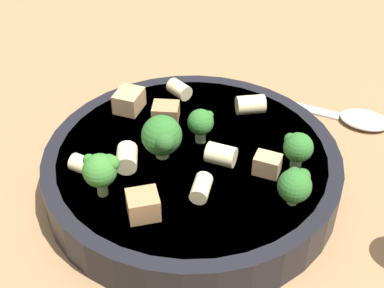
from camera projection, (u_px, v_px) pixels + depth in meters
ground_plane at (192, 186)px, 0.48m from camera, size 2.00×2.00×0.00m
pasta_bowl at (192, 167)px, 0.46m from camera, size 0.25×0.25×0.04m
broccoli_floret_0 at (298, 147)px, 0.43m from camera, size 0.03×0.02×0.03m
broccoli_floret_1 at (162, 137)px, 0.44m from camera, size 0.04×0.03×0.04m
broccoli_floret_2 at (101, 170)px, 0.40m from camera, size 0.03×0.03×0.04m
broccoli_floret_3 at (201, 123)px, 0.46m from camera, size 0.02×0.02×0.03m
broccoli_floret_4 at (295, 184)px, 0.40m from camera, size 0.03×0.03×0.03m
rigatoni_0 at (251, 105)px, 0.50m from camera, size 0.02×0.03×0.02m
rigatoni_1 at (127, 158)px, 0.44m from camera, size 0.03×0.02×0.02m
rigatoni_2 at (221, 155)px, 0.44m from camera, size 0.03×0.03×0.02m
rigatoni_3 at (181, 89)px, 0.52m from camera, size 0.03×0.02×0.02m
rigatoni_4 at (85, 166)px, 0.43m from camera, size 0.03×0.03×0.01m
rigatoni_5 at (206, 187)px, 0.41m from camera, size 0.03×0.02×0.01m
chicken_chunk_0 at (267, 164)px, 0.43m from camera, size 0.02×0.03×0.02m
chicken_chunk_1 at (129, 101)px, 0.50m from camera, size 0.03×0.03×0.02m
chicken_chunk_2 at (143, 205)px, 0.39m from camera, size 0.02×0.03×0.02m
chicken_chunk_3 at (166, 112)px, 0.49m from camera, size 0.03×0.03×0.02m
spoon at (344, 116)px, 0.56m from camera, size 0.10×0.14×0.01m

